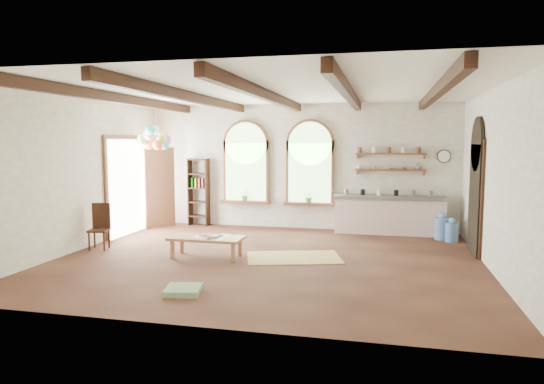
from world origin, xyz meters
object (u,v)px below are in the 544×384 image
(kitchen_counter, at_px, (389,214))
(balloon_cluster, at_px, (156,139))
(coffee_table, at_px, (207,239))
(side_chair, at_px, (99,236))

(kitchen_counter, distance_m, balloon_cluster, 6.07)
(balloon_cluster, bearing_deg, coffee_table, -47.36)
(coffee_table, bearing_deg, side_chair, 175.30)
(side_chair, relative_size, balloon_cluster, 0.83)
(coffee_table, relative_size, side_chair, 1.49)
(kitchen_counter, xyz_separation_m, balloon_cluster, (-5.71, -0.90, 1.85))
(coffee_table, height_order, balloon_cluster, balloon_cluster)
(kitchen_counter, height_order, coffee_table, kitchen_counter)
(coffee_table, xyz_separation_m, balloon_cluster, (-2.22, 2.41, 1.97))
(kitchen_counter, distance_m, side_chair, 6.72)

